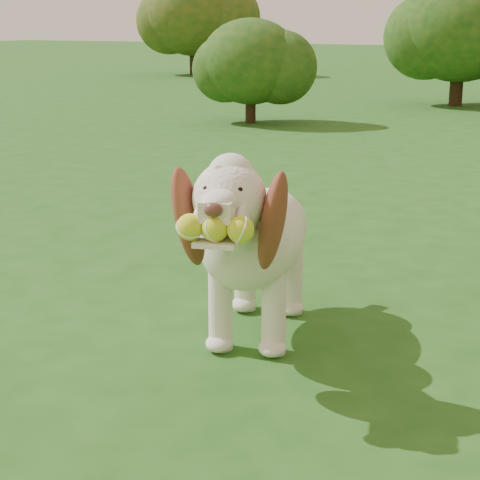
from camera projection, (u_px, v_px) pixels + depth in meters
The scene contains 5 objects.
ground at pixel (296, 392), 2.56m from camera, with size 80.00×80.00×0.00m, color #1E4E16.
dog at pixel (254, 235), 2.89m from camera, with size 0.62×1.14×0.75m.
shrub_a at pixel (251, 62), 9.27m from camera, with size 1.16×1.16×1.20m.
shrub_b at pixel (460, 27), 11.12m from camera, with size 1.78×1.78×1.84m.
shrub_g at pixel (194, 13), 17.82m from camera, with size 2.23×2.23×2.31m.
Camera 1 is at (1.01, -2.12, 1.14)m, focal length 60.00 mm.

